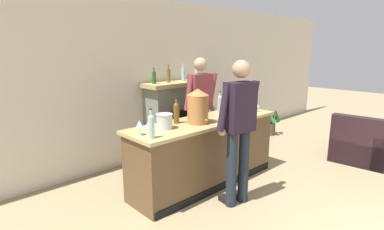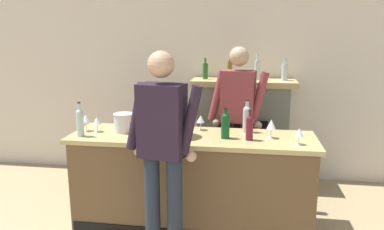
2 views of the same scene
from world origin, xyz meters
name	(u,v)px [view 2 (image 2 of 2)]	position (x,y,z in m)	size (l,w,h in m)	color
wall_back_panel	(212,75)	(0.00, 4.50, 1.38)	(12.00, 0.07, 2.75)	beige
bar_counter	(192,180)	(-0.04, 3.04, 0.48)	(2.41, 0.70, 0.95)	brown
fireplace_stone	(242,131)	(0.43, 4.24, 0.69)	(1.29, 0.52, 1.68)	slate
person_customer	(163,151)	(-0.18, 2.35, 1.00)	(0.65, 0.35, 1.80)	#1D252E
person_bartender	(237,120)	(0.38, 3.58, 1.00)	(0.65, 0.34, 1.79)	#373C46
copper_dispenser	(170,112)	(-0.25, 2.99, 1.18)	(0.29, 0.33, 0.47)	#B9743D
ice_bucket_steel	(124,123)	(-0.75, 3.07, 1.04)	(0.21, 0.21, 0.19)	silver
wine_bottle_rose_blush	(154,115)	(-0.46, 3.18, 1.10)	(0.08, 0.08, 0.35)	brown
wine_bottle_burgundy_dark	(80,121)	(-1.11, 2.85, 1.10)	(0.07, 0.07, 0.34)	#9CB9B6
wine_bottle_merlot_tall	(250,127)	(0.51, 2.95, 1.08)	(0.07, 0.07, 0.29)	#5A1423
wine_bottle_port_short	(225,125)	(0.29, 2.98, 1.08)	(0.08, 0.08, 0.30)	#0C461D
wine_bottle_riesling_slim	(247,118)	(0.48, 3.24, 1.10)	(0.08, 0.08, 0.33)	#9CAAAA
wine_glass_front_left	(86,119)	(-1.14, 3.04, 1.08)	(0.09, 0.09, 0.18)	silver
wine_glass_by_dispenser	(271,125)	(0.72, 3.05, 1.08)	(0.09, 0.09, 0.18)	silver
wine_glass_back_row	(201,119)	(0.01, 3.25, 1.06)	(0.08, 0.08, 0.16)	silver
wine_glass_mid_counter	(97,121)	(-1.02, 3.03, 1.06)	(0.08, 0.08, 0.16)	silver
wine_glass_near_bucket	(299,133)	(0.95, 2.88, 1.05)	(0.08, 0.08, 0.15)	silver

